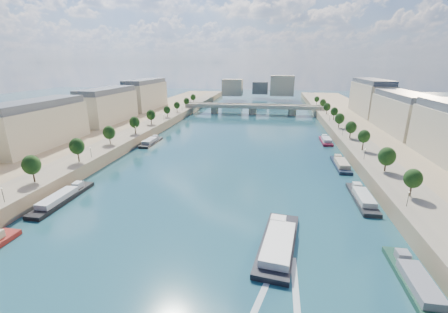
% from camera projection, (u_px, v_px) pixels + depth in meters
% --- Properties ---
extents(ground, '(700.00, 700.00, 0.00)m').
position_uv_depth(ground, '(234.00, 154.00, 139.06)').
color(ground, '#0E313E').
rests_on(ground, ground).
extents(quay_left, '(44.00, 520.00, 5.00)m').
position_uv_depth(quay_left, '(91.00, 143.00, 149.63)').
color(quay_left, '#9E8460').
rests_on(quay_left, ground).
extents(quay_right, '(44.00, 520.00, 5.00)m').
position_uv_depth(quay_right, '(402.00, 157.00, 126.99)').
color(quay_right, '#9E8460').
rests_on(quay_right, ground).
extents(pave_left, '(14.00, 520.00, 0.10)m').
position_uv_depth(pave_left, '(119.00, 139.00, 146.51)').
color(pave_left, gray).
rests_on(pave_left, quay_left).
extents(pave_right, '(14.00, 520.00, 0.10)m').
position_uv_depth(pave_right, '(365.00, 149.00, 128.59)').
color(pave_right, gray).
rests_on(pave_right, quay_right).
extents(trees_left, '(4.80, 268.80, 8.26)m').
position_uv_depth(trees_left, '(123.00, 127.00, 146.44)').
color(trees_left, '#382B1E').
rests_on(trees_left, ground).
extents(trees_right, '(4.80, 268.80, 8.26)m').
position_uv_depth(trees_right, '(356.00, 132.00, 136.68)').
color(trees_right, '#382B1E').
rests_on(trees_right, ground).
extents(lamps_left, '(0.36, 200.36, 4.28)m').
position_uv_depth(lamps_left, '(116.00, 139.00, 135.57)').
color(lamps_left, black).
rests_on(lamps_left, ground).
extents(lamps_right, '(0.36, 200.36, 4.28)m').
position_uv_depth(lamps_right, '(352.00, 140.00, 133.18)').
color(lamps_right, black).
rests_on(lamps_right, ground).
extents(buildings_left, '(16.00, 226.00, 23.20)m').
position_uv_depth(buildings_left, '(79.00, 110.00, 158.78)').
color(buildings_left, '#C0B693').
rests_on(buildings_left, ground).
extents(buildings_right, '(16.00, 226.00, 23.20)m').
position_uv_depth(buildings_right, '(429.00, 120.00, 132.06)').
color(buildings_right, '#C0B693').
rests_on(buildings_right, ground).
extents(skyline, '(79.00, 42.00, 22.00)m').
position_uv_depth(skyline, '(263.00, 87.00, 340.72)').
color(skyline, '#C0B693').
rests_on(skyline, ground).
extents(bridge, '(112.00, 12.00, 8.15)m').
position_uv_depth(bridge, '(253.00, 108.00, 246.00)').
color(bridge, '#C1B79E').
rests_on(bridge, ground).
extents(tour_barge, '(10.91, 27.18, 3.69)m').
position_uv_depth(tour_barge, '(278.00, 243.00, 68.94)').
color(tour_barge, black).
rests_on(tour_barge, ground).
extents(wake, '(10.93, 26.01, 0.04)m').
position_uv_depth(wake, '(278.00, 300.00, 53.57)').
color(wake, silver).
rests_on(wake, ground).
extents(moored_barges_left, '(5.00, 160.10, 3.60)m').
position_uv_depth(moored_barges_left, '(37.00, 215.00, 82.11)').
color(moored_barges_left, '#1C293E').
rests_on(moored_barges_left, ground).
extents(moored_barges_right, '(5.00, 129.05, 3.60)m').
position_uv_depth(moored_barges_right, '(351.00, 181.00, 105.21)').
color(moored_barges_right, '#1B4431').
rests_on(moored_barges_right, ground).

